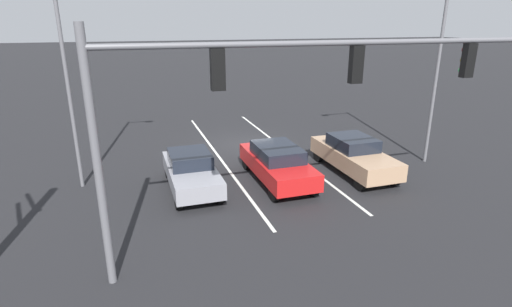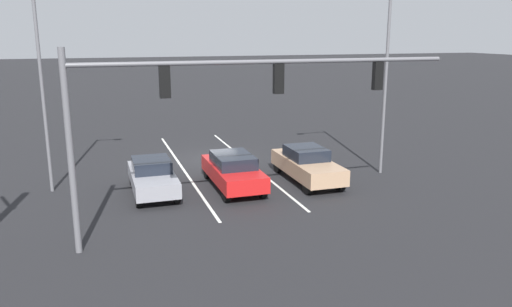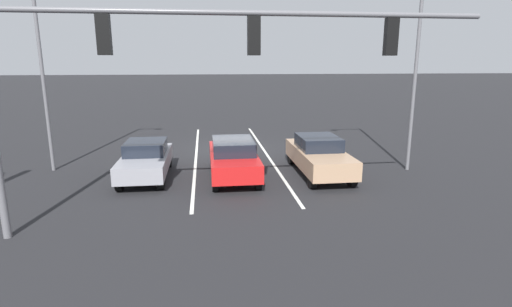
{
  "view_description": "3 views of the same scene",
  "coord_description": "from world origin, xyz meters",
  "views": [
    {
      "loc": [
        5.63,
        19.21,
        6.11
      ],
      "look_at": [
        1.24,
        5.86,
        1.45
      ],
      "focal_mm": 28.0,
      "sensor_mm": 36.0,
      "label": 1
    },
    {
      "loc": [
        5.6,
        25.18,
        6.47
      ],
      "look_at": [
        -0.65,
        5.96,
        1.6
      ],
      "focal_mm": 35.0,
      "sensor_mm": 36.0,
      "label": 2
    },
    {
      "loc": [
        1.22,
        20.45,
        4.45
      ],
      "look_at": [
        -0.45,
        7.44,
        1.4
      ],
      "focal_mm": 28.0,
      "sensor_mm": 36.0,
      "label": 3
    }
  ],
  "objects": [
    {
      "name": "street_lamp_left_shoulder",
      "position": [
        -6.93,
        5.2,
        5.27
      ],
      "size": [
        2.12,
        0.24,
        9.22
      ],
      "color": "slate",
      "rests_on": "ground_plane"
    },
    {
      "name": "ground_plane",
      "position": [
        0.0,
        0.0,
        0.0
      ],
      "size": [
        240.0,
        240.0,
        0.0
      ],
      "primitive_type": "plane",
      "color": "black"
    },
    {
      "name": "traffic_signal_gantry",
      "position": [
        2.08,
        10.14,
        4.59
      ],
      "size": [
        12.55,
        0.37,
        6.11
      ],
      "color": "slate",
      "rests_on": "ground_plane"
    },
    {
      "name": "car_gray_rightlane_front",
      "position": [
        3.55,
        5.01,
        0.74
      ],
      "size": [
        1.7,
        4.25,
        1.42
      ],
      "color": "gray",
      "rests_on": "ground_plane"
    },
    {
      "name": "lane_stripe_left_divider",
      "position": [
        -1.71,
        1.58,
        0.01
      ],
      "size": [
        0.12,
        15.15,
        0.01
      ],
      "primitive_type": "cube",
      "color": "silver",
      "rests_on": "ground_plane"
    },
    {
      "name": "car_tan_leftlane_front",
      "position": [
        -3.24,
        5.38,
        0.79
      ],
      "size": [
        1.74,
        4.69,
        1.53
      ],
      "color": "tan",
      "rests_on": "ground_plane"
    },
    {
      "name": "car_red_midlane_front",
      "position": [
        0.18,
        5.34,
        0.79
      ],
      "size": [
        1.77,
        4.6,
        1.49
      ],
      "color": "red",
      "rests_on": "ground_plane"
    },
    {
      "name": "street_lamp_right_shoulder",
      "position": [
        7.43,
        3.43,
        5.25
      ],
      "size": [
        1.58,
        0.24,
        9.34
      ],
      "color": "slate",
      "rests_on": "ground_plane"
    },
    {
      "name": "lane_stripe_center_divider",
      "position": [
        1.71,
        1.58,
        0.01
      ],
      "size": [
        0.12,
        15.15,
        0.01
      ],
      "primitive_type": "cube",
      "color": "silver",
      "rests_on": "ground_plane"
    }
  ]
}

